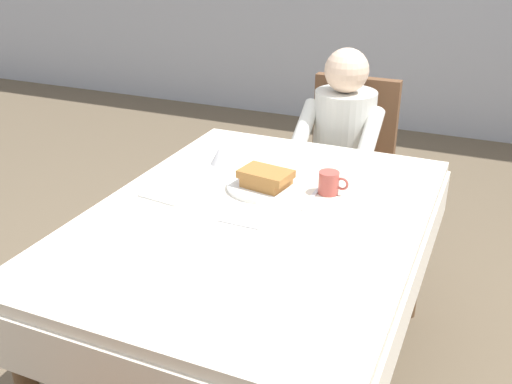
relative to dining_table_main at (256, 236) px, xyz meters
name	(u,v)px	position (x,y,z in m)	size (l,w,h in m)	color
ground_plane	(256,379)	(0.00, 0.00, -0.65)	(14.00, 14.00, 0.00)	brown
dining_table_main	(256,236)	(0.00, 0.00, 0.00)	(1.12, 1.52, 0.74)	silver
chair_diner	(348,157)	(0.02, 1.17, -0.12)	(0.44, 0.45, 0.93)	brown
diner_person	(341,141)	(0.02, 1.01, 0.02)	(0.40, 0.43, 1.12)	silver
plate_breakfast	(264,187)	(-0.05, 0.20, 0.10)	(0.28, 0.28, 0.02)	white
breakfast_stack	(266,178)	(-0.04, 0.19, 0.14)	(0.20, 0.16, 0.06)	#A36B33
cup_coffee	(329,183)	(0.18, 0.25, 0.13)	(0.11, 0.08, 0.08)	#B24C42
syrup_pitcher	(220,155)	(-0.32, 0.35, 0.13)	(0.08, 0.08, 0.07)	silver
fork_left_of_plate	(217,182)	(-0.24, 0.18, 0.09)	(0.18, 0.01, 0.01)	silver
knife_right_of_plate	(311,199)	(0.14, 0.18, 0.09)	(0.20, 0.01, 0.01)	silver
spoon_near_edge	(238,224)	(-0.02, -0.10, 0.09)	(0.15, 0.01, 0.01)	silver
napkin_folded	(167,194)	(-0.36, 0.00, 0.09)	(0.17, 0.12, 0.01)	white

